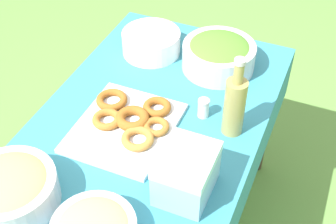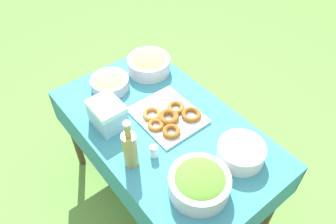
{
  "view_description": "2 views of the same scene",
  "coord_description": "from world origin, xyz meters",
  "views": [
    {
      "loc": [
        -1.07,
        -0.54,
        1.91
      ],
      "look_at": [
        0.06,
        -0.06,
        0.78
      ],
      "focal_mm": 50.0,
      "sensor_mm": 36.0,
      "label": 1
    },
    {
      "loc": [
        0.98,
        -0.76,
        2.14
      ],
      "look_at": [
        0.02,
        0.01,
        0.86
      ],
      "focal_mm": 35.0,
      "sensor_mm": 36.0,
      "label": 2
    }
  ],
  "objects": [
    {
      "name": "picnic_table",
      "position": [
        0.0,
        0.0,
        0.64
      ],
      "size": [
        1.37,
        0.8,
        0.74
      ],
      "color": "teal",
      "rests_on": "ground_plane"
    },
    {
      "name": "salad_bowl",
      "position": [
        0.43,
        -0.13,
        0.81
      ],
      "size": [
        0.3,
        0.3,
        0.13
      ],
      "color": "silver",
      "rests_on": "picnic_table"
    },
    {
      "name": "olive_oil_bottle",
      "position": [
        0.1,
        -0.29,
        0.86
      ],
      "size": [
        0.07,
        0.07,
        0.31
      ],
      "color": "#998E4C",
      "rests_on": "picnic_table"
    },
    {
      "name": "donut_platter",
      "position": [
        -0.03,
        0.05,
        0.76
      ],
      "size": [
        0.39,
        0.33,
        0.05
      ],
      "color": "silver",
      "rests_on": "picnic_table"
    },
    {
      "name": "bread_bowl",
      "position": [
        -0.46,
        0.23,
        0.8
      ],
      "size": [
        0.29,
        0.29,
        0.12
      ],
      "color": "silver",
      "rests_on": "picnic_table"
    },
    {
      "name": "pasta_bowl",
      "position": [
        -0.48,
        -0.06,
        0.78
      ],
      "size": [
        0.24,
        0.24,
        0.09
      ],
      "color": "#B2B7BC",
      "rests_on": "picnic_table"
    },
    {
      "name": "cooler_box",
      "position": [
        -0.21,
        -0.24,
        0.82
      ],
      "size": [
        0.2,
        0.16,
        0.16
      ],
      "color": "#8CC6E5",
      "rests_on": "picnic_table"
    },
    {
      "name": "ground_plane",
      "position": [
        0.0,
        0.0,
        0.0
      ],
      "size": [
        14.0,
        14.0,
        0.0
      ],
      "primitive_type": "plane",
      "color": "#609342"
    },
    {
      "name": "plate_stack",
      "position": [
        0.42,
        0.17,
        0.79
      ],
      "size": [
        0.25,
        0.25,
        0.1
      ],
      "color": "white",
      "rests_on": "picnic_table"
    },
    {
      "name": "salt_shaker",
      "position": [
        0.13,
        -0.17,
        0.78
      ],
      "size": [
        0.04,
        0.04,
        0.07
      ],
      "color": "white",
      "rests_on": "picnic_table"
    }
  ]
}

